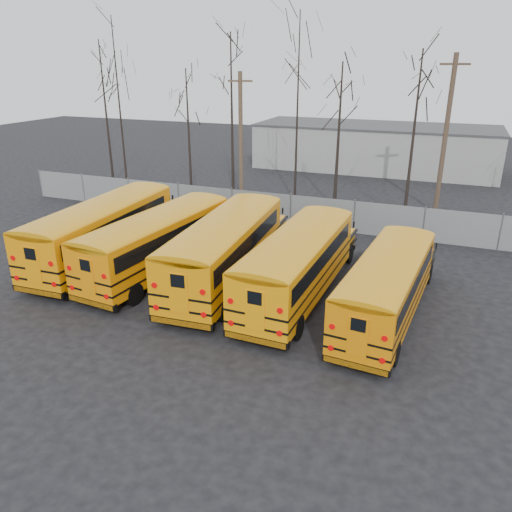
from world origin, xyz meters
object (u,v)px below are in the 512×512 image
at_px(utility_pole_left, 241,140).
at_px(utility_pole_right, 446,135).
at_px(bus_c, 227,244).
at_px(bus_e, 388,282).
at_px(bus_b, 160,237).
at_px(bus_a, 105,226).
at_px(bus_d, 299,259).

distance_m(utility_pole_left, utility_pole_right, 13.46).
distance_m(bus_c, utility_pole_right, 18.19).
distance_m(bus_e, utility_pole_left, 17.93).
height_order(bus_b, bus_c, bus_c).
distance_m(bus_a, bus_d, 10.51).
bearing_deg(utility_pole_right, bus_a, -142.60).
distance_m(bus_b, bus_c, 3.52).
bearing_deg(bus_c, bus_e, -11.33).
distance_m(bus_c, bus_e, 7.49).
relative_size(bus_c, bus_d, 1.06).
distance_m(bus_a, bus_e, 14.41).
bearing_deg(bus_c, bus_b, 177.47).
bearing_deg(bus_a, bus_d, -4.55).
bearing_deg(bus_d, bus_b, 179.84).
bearing_deg(bus_d, bus_e, -8.17).
height_order(utility_pole_left, utility_pole_right, utility_pole_right).
xyz_separation_m(bus_c, utility_pole_left, (-4.44, 12.11, 2.80)).
distance_m(bus_b, bus_d, 7.08).
bearing_deg(bus_a, utility_pole_right, 43.23).
bearing_deg(bus_a, bus_b, -5.94).
bearing_deg(bus_b, bus_a, -178.34).
bearing_deg(bus_c, bus_a, 174.90).
bearing_deg(utility_pole_right, bus_b, -135.08).
distance_m(bus_a, utility_pole_left, 12.52).
relative_size(bus_a, bus_b, 1.04).
height_order(bus_c, utility_pole_right, utility_pole_right).
height_order(bus_a, bus_b, bus_a).
distance_m(bus_d, utility_pole_left, 15.05).
xyz_separation_m(bus_a, bus_d, (10.50, -0.48, -0.10)).
height_order(bus_c, bus_e, bus_c).
bearing_deg(bus_d, utility_pole_left, 124.54).
bearing_deg(bus_c, utility_pole_left, 106.38).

